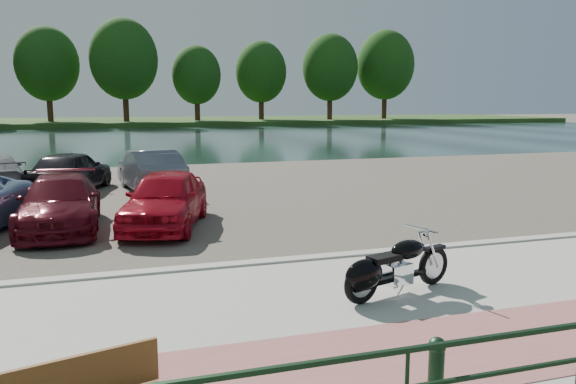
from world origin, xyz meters
name	(u,v)px	position (x,y,z in m)	size (l,w,h in m)	color
ground	(395,291)	(0.00, 0.00, 0.00)	(200.00, 200.00, 0.00)	#595447
promenade	(425,308)	(0.00, -1.00, 0.05)	(60.00, 6.00, 0.10)	#B0AEA6
pink_path	(486,345)	(0.00, -2.50, 0.10)	(60.00, 2.00, 0.01)	#925552
kerb	(349,256)	(0.00, 2.00, 0.07)	(60.00, 0.30, 0.14)	#B0AEA6
parking_lot	(249,192)	(0.00, 11.00, 0.02)	(60.00, 18.00, 0.04)	#48433A
river	(171,139)	(0.00, 40.00, 0.00)	(120.00, 40.00, 0.00)	#1B302C
far_bank	(148,122)	(0.00, 72.00, 0.30)	(120.00, 24.00, 0.60)	#214318
bollards	(421,374)	(-1.67, -3.70, 0.54)	(10.68, 0.18, 0.81)	black
far_trees	(184,66)	(4.36, 65.79, 7.49)	(70.25, 10.68, 12.52)	#372014
motorcycle	(389,269)	(-0.35, -0.45, 0.56)	(2.27, 1.01, 1.05)	black
car_3	(60,203)	(-5.88, 6.57, 0.70)	(1.86, 4.56, 1.32)	#520B16
car_4	(165,199)	(-3.34, 6.00, 0.77)	(1.72, 4.27, 1.46)	#AB0B1D
car_8	(70,171)	(-6.05, 12.61, 0.79)	(1.76, 4.38, 1.49)	black
car_9	(150,170)	(-3.34, 12.03, 0.78)	(1.57, 4.52, 1.49)	slate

